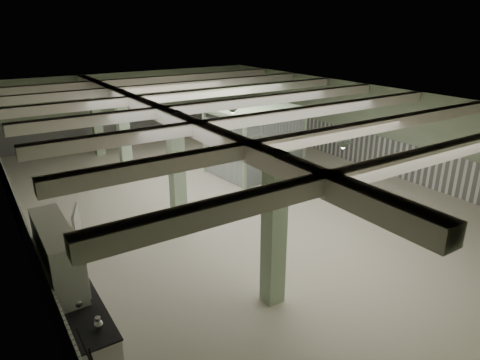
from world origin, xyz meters
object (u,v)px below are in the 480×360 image
prep_counter (72,300)px  guard_booth (254,129)px  walkin_cooler (62,272)px  filing_cabinet (293,150)px

prep_counter → guard_booth: size_ratio=1.24×
prep_counter → walkin_cooler: size_ratio=1.91×
prep_counter → walkin_cooler: bearing=117.5°
walkin_cooler → prep_counter: bearing=-62.5°
walkin_cooler → filing_cabinet: (10.88, 5.41, -0.38)m
prep_counter → guard_booth: bearing=33.6°
walkin_cooler → filing_cabinet: bearing=26.5°
walkin_cooler → guard_booth: 10.66m
walkin_cooler → filing_cabinet: walkin_cooler is taller
prep_counter → walkin_cooler: (-0.08, 0.16, 0.65)m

